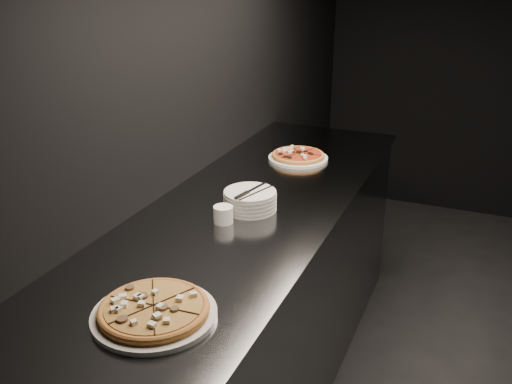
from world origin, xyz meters
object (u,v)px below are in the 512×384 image
at_px(pizza_tomato, 298,156).
at_px(plate_stack, 250,200).
at_px(pizza_mushroom, 154,311).
at_px(ramekin, 223,214).
at_px(counter, 249,302).
at_px(cutlery, 250,192).

xyz_separation_m(pizza_tomato, plate_stack, (0.02, -0.65, 0.02)).
bearing_deg(pizza_mushroom, ramekin, 98.65).
distance_m(counter, cutlery, 0.54).
distance_m(counter, ramekin, 0.53).
bearing_deg(ramekin, plate_stack, 74.17).
height_order(plate_stack, cutlery, cutlery).
bearing_deg(counter, pizza_mushroom, -84.75).
xyz_separation_m(counter, cutlery, (0.03, -0.05, 0.54)).
bearing_deg(pizza_mushroom, pizza_tomato, 93.06).
bearing_deg(pizza_tomato, pizza_mushroom, -86.94).
bearing_deg(pizza_tomato, cutlery, -87.25).
distance_m(plate_stack, ramekin, 0.16).
bearing_deg(plate_stack, pizza_mushroom, -86.13).
distance_m(counter, plate_stack, 0.50).
distance_m(pizza_tomato, ramekin, 0.80).
xyz_separation_m(pizza_tomato, ramekin, (-0.02, -0.80, 0.02)).
height_order(pizza_tomato, cutlery, cutlery).
distance_m(pizza_tomato, cutlery, 0.67).
relative_size(counter, plate_stack, 11.86).
distance_m(cutlery, ramekin, 0.15).
height_order(pizza_tomato, ramekin, ramekin).
relative_size(pizza_tomato, plate_stack, 1.42).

